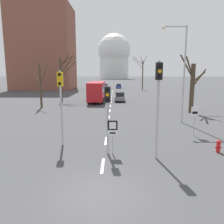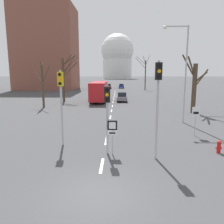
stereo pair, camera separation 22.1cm
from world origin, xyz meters
TOP-DOWN VIEW (x-y plane):
  - ground_plane at (0.00, 0.00)m, footprint 800.00×800.00m
  - lane_stripe_0 at (0.00, 2.90)m, footprint 0.16×2.00m
  - lane_stripe_1 at (0.00, 7.40)m, footprint 0.16×2.00m
  - lane_stripe_2 at (0.00, 11.90)m, footprint 0.16×2.00m
  - lane_stripe_3 at (0.00, 16.40)m, footprint 0.16×2.00m
  - lane_stripe_4 at (0.00, 20.90)m, footprint 0.16×2.00m
  - lane_stripe_5 at (0.00, 25.40)m, footprint 0.16×2.00m
  - lane_stripe_6 at (0.00, 29.90)m, footprint 0.16×2.00m
  - lane_stripe_7 at (0.00, 34.40)m, footprint 0.16×2.00m
  - lane_stripe_8 at (0.00, 38.90)m, footprint 0.16×2.00m
  - lane_stripe_9 at (0.00, 43.40)m, footprint 0.16×2.00m
  - lane_stripe_10 at (0.00, 47.90)m, footprint 0.16×2.00m
  - lane_stripe_11 at (0.00, 52.40)m, footprint 0.16×2.00m
  - lane_stripe_12 at (0.00, 56.90)m, footprint 0.16×2.00m
  - traffic_signal_centre_tall at (0.22, 4.75)m, footprint 0.36×0.34m
  - traffic_signal_near_right at (3.12, 3.98)m, footprint 0.36×0.34m
  - traffic_signal_near_left at (-3.01, 6.34)m, footprint 0.36×0.34m
  - route_sign_post at (0.54, 4.61)m, footprint 0.60×0.08m
  - speed_limit_sign at (7.10, 8.92)m, footprint 0.60×0.08m
  - fire_hydrant at (7.29, 5.04)m, footprint 0.40×0.34m
  - street_lamp_right at (7.17, 13.75)m, footprint 2.48×0.36m
  - sedan_near_left at (-3.17, 43.74)m, footprint 1.73×4.10m
  - sedan_near_right at (-2.32, 64.52)m, footprint 1.81×4.44m
  - sedan_mid_centre at (1.58, 30.98)m, footprint 1.85×4.01m
  - sedan_far_left at (1.99, 67.42)m, footprint 1.80×3.84m
  - city_bus at (-2.57, 31.09)m, footprint 2.66×10.80m
  - bare_tree_left_near at (-8.73, 31.01)m, footprint 3.10×2.94m
  - bare_tree_right_near at (10.46, 19.46)m, footprint 3.83×3.21m
  - bare_tree_left_far at (-10.24, 23.62)m, footprint 3.29×2.73m
  - bare_tree_right_far at (9.01, 59.11)m, footprint 4.30×2.23m
  - capitol_dome at (0.00, 210.77)m, footprint 31.37×31.37m
  - apartment_block_left at (-21.64, 61.92)m, footprint 18.00×14.00m

SIDE VIEW (x-z plane):
  - ground_plane at x=0.00m, z-range 0.00..0.00m
  - lane_stripe_0 at x=0.00m, z-range 0.00..0.01m
  - lane_stripe_1 at x=0.00m, z-range 0.00..0.01m
  - lane_stripe_2 at x=0.00m, z-range 0.00..0.01m
  - lane_stripe_3 at x=0.00m, z-range 0.00..0.01m
  - lane_stripe_4 at x=0.00m, z-range 0.00..0.01m
  - lane_stripe_5 at x=0.00m, z-range 0.00..0.01m
  - lane_stripe_6 at x=0.00m, z-range 0.00..0.01m
  - lane_stripe_7 at x=0.00m, z-range 0.00..0.01m
  - lane_stripe_8 at x=0.00m, z-range 0.00..0.01m
  - lane_stripe_9 at x=0.00m, z-range 0.00..0.01m
  - lane_stripe_10 at x=0.00m, z-range 0.00..0.01m
  - lane_stripe_11 at x=0.00m, z-range 0.00..0.01m
  - lane_stripe_12 at x=0.00m, z-range 0.00..0.01m
  - fire_hydrant at x=7.29m, z-range 0.03..0.85m
  - sedan_far_left at x=1.99m, z-range 0.01..1.56m
  - sedan_mid_centre at x=1.58m, z-range -0.02..1.67m
  - sedan_near_right at x=-2.32m, z-range 0.00..1.67m
  - sedan_near_left at x=-3.17m, z-range -0.01..1.71m
  - route_sign_post at x=0.54m, z-range 0.38..2.59m
  - speed_limit_sign at x=7.10m, z-range 0.43..2.85m
  - city_bus at x=-2.57m, z-range 0.31..3.79m
  - traffic_signal_centre_tall at x=0.22m, z-range 0.87..5.18m
  - bare_tree_left_far at x=-10.24m, z-range 0.08..6.84m
  - bare_tree_right_near at x=10.46m, z-range -0.17..7.18m
  - traffic_signal_near_left at x=-3.01m, z-range 1.02..6.22m
  - traffic_signal_near_right at x=3.12m, z-range 1.09..6.78m
  - bare_tree_left_near at x=-8.73m, z-range 0.29..8.60m
  - bare_tree_right_far at x=9.01m, z-range -0.03..10.36m
  - street_lamp_right at x=7.17m, z-range 1.02..10.56m
  - apartment_block_left at x=-21.64m, z-range 0.00..25.40m
  - capitol_dome at x=0.00m, z-range -0.57..43.74m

